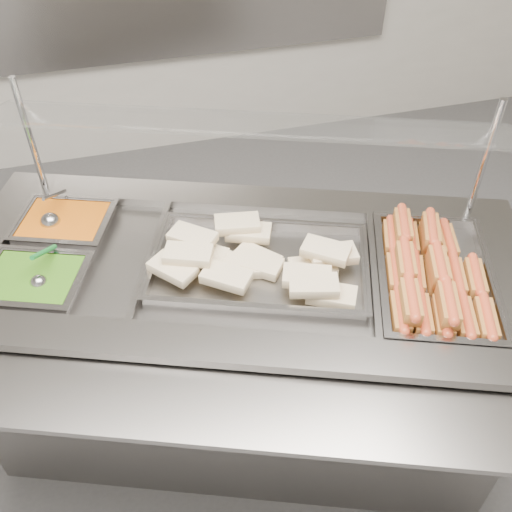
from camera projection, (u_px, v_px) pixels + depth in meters
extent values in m
cube|color=slate|center=(243.00, 349.00, 1.97)|extent=(1.77, 1.22, 0.79)
cube|color=gray|center=(226.00, 347.00, 1.46)|extent=(1.64, 0.72, 0.03)
cube|color=gray|center=(252.00, 199.00, 1.92)|extent=(1.64, 0.72, 0.03)
cube|color=black|center=(241.00, 287.00, 1.76)|extent=(1.56, 1.01, 0.02)
cube|color=gray|center=(374.00, 269.00, 1.66)|extent=(0.20, 0.49, 0.01)
cube|color=gray|center=(150.00, 255.00, 1.70)|extent=(0.20, 0.49, 0.01)
cube|color=gray|center=(218.00, 405.00, 1.37)|extent=(1.61, 0.79, 0.02)
cylinder|color=silver|center=(30.00, 136.00, 1.81)|extent=(0.02, 0.02, 0.40)
cylinder|color=silver|center=(485.00, 160.00, 1.71)|extent=(0.02, 0.02, 0.40)
cube|color=silver|center=(246.00, 124.00, 1.59)|extent=(1.49, 0.78, 0.08)
cube|color=#BB390A|center=(66.00, 228.00, 1.84)|extent=(0.31, 0.28, 0.08)
cube|color=#256710|center=(35.00, 286.00, 1.65)|extent=(0.31, 0.28, 0.08)
cube|color=#9C4F20|center=(400.00, 315.00, 1.54)|extent=(0.09, 0.14, 0.05)
cylinder|color=red|center=(401.00, 310.00, 1.53)|extent=(0.08, 0.15, 0.03)
cube|color=#9C4F20|center=(395.00, 274.00, 1.66)|extent=(0.09, 0.14, 0.05)
cylinder|color=red|center=(396.00, 269.00, 1.65)|extent=(0.08, 0.15, 0.03)
cube|color=#9C4F20|center=(391.00, 239.00, 1.78)|extent=(0.09, 0.14, 0.05)
cylinder|color=red|center=(392.00, 234.00, 1.76)|extent=(0.08, 0.15, 0.03)
cube|color=#9C4F20|center=(421.00, 317.00, 1.54)|extent=(0.09, 0.14, 0.05)
cylinder|color=red|center=(423.00, 312.00, 1.53)|extent=(0.08, 0.15, 0.03)
cube|color=#9C4F20|center=(415.00, 276.00, 1.66)|extent=(0.10, 0.14, 0.05)
cylinder|color=red|center=(416.00, 271.00, 1.64)|extent=(0.08, 0.15, 0.03)
cube|color=#9C4F20|center=(409.00, 240.00, 1.78)|extent=(0.09, 0.14, 0.05)
cylinder|color=red|center=(410.00, 235.00, 1.76)|extent=(0.08, 0.15, 0.03)
cube|color=#9C4F20|center=(442.00, 319.00, 1.54)|extent=(0.09, 0.14, 0.05)
cylinder|color=red|center=(444.00, 313.00, 1.52)|extent=(0.08, 0.15, 0.03)
cube|color=#9C4F20|center=(435.00, 277.00, 1.65)|extent=(0.09, 0.14, 0.05)
cylinder|color=red|center=(436.00, 272.00, 1.64)|extent=(0.08, 0.15, 0.03)
cube|color=#9C4F20|center=(428.00, 242.00, 1.77)|extent=(0.09, 0.14, 0.05)
cylinder|color=red|center=(429.00, 236.00, 1.76)|extent=(0.08, 0.15, 0.03)
cube|color=#9C4F20|center=(464.00, 320.00, 1.53)|extent=(0.09, 0.14, 0.05)
cylinder|color=red|center=(466.00, 315.00, 1.52)|extent=(0.08, 0.15, 0.03)
cube|color=#9C4F20|center=(455.00, 278.00, 1.65)|extent=(0.09, 0.14, 0.05)
cylinder|color=red|center=(456.00, 273.00, 1.64)|extent=(0.08, 0.15, 0.03)
cube|color=#9C4F20|center=(447.00, 243.00, 1.77)|extent=(0.09, 0.14, 0.05)
cylinder|color=red|center=(448.00, 238.00, 1.75)|extent=(0.07, 0.15, 0.03)
cube|color=#9C4F20|center=(486.00, 321.00, 1.53)|extent=(0.10, 0.14, 0.05)
cylinder|color=red|center=(488.00, 316.00, 1.52)|extent=(0.08, 0.15, 0.03)
cube|color=#9C4F20|center=(475.00, 279.00, 1.64)|extent=(0.10, 0.14, 0.05)
cylinder|color=red|center=(476.00, 275.00, 1.63)|extent=(0.08, 0.15, 0.03)
cube|color=#9C4F20|center=(410.00, 302.00, 1.52)|extent=(0.09, 0.14, 0.05)
cylinder|color=red|center=(412.00, 297.00, 1.50)|extent=(0.08, 0.15, 0.03)
cube|color=#9C4F20|center=(405.00, 262.00, 1.63)|extent=(0.09, 0.14, 0.05)
cylinder|color=red|center=(407.00, 257.00, 1.62)|extent=(0.08, 0.15, 0.03)
cube|color=#9C4F20|center=(403.00, 227.00, 1.75)|extent=(0.09, 0.14, 0.05)
cylinder|color=red|center=(404.00, 222.00, 1.73)|extent=(0.08, 0.15, 0.03)
cube|color=#9C4F20|center=(448.00, 305.00, 1.51)|extent=(0.09, 0.14, 0.05)
cylinder|color=red|center=(450.00, 300.00, 1.49)|extent=(0.08, 0.15, 0.03)
cube|color=#9C4F20|center=(438.00, 267.00, 1.62)|extent=(0.09, 0.14, 0.05)
cylinder|color=red|center=(440.00, 262.00, 1.60)|extent=(0.08, 0.15, 0.03)
cube|color=#9C4F20|center=(431.00, 232.00, 1.73)|extent=(0.10, 0.14, 0.05)
cylinder|color=red|center=(432.00, 227.00, 1.72)|extent=(0.09, 0.15, 0.03)
cube|color=#D0B88B|center=(221.00, 260.00, 1.69)|extent=(0.15, 0.15, 0.03)
cube|color=#D0B88B|center=(313.00, 267.00, 1.67)|extent=(0.14, 0.09, 0.03)
cube|color=#D0B88B|center=(332.00, 295.00, 1.59)|extent=(0.16, 0.13, 0.03)
cube|color=#D0B88B|center=(190.00, 256.00, 1.71)|extent=(0.14, 0.09, 0.03)
cube|color=#D0B88B|center=(242.00, 267.00, 1.67)|extent=(0.15, 0.10, 0.03)
cube|color=#D0B88B|center=(257.00, 259.00, 1.70)|extent=(0.15, 0.15, 0.03)
cube|color=#D0B88B|center=(204.00, 254.00, 1.71)|extent=(0.16, 0.14, 0.03)
cube|color=#D0B88B|center=(258.00, 264.00, 1.68)|extent=(0.16, 0.14, 0.03)
cube|color=#D0B88B|center=(307.00, 277.00, 1.60)|extent=(0.15, 0.12, 0.03)
cube|color=#D0B88B|center=(249.00, 232.00, 1.75)|extent=(0.16, 0.12, 0.03)
cube|color=#D0B88B|center=(333.00, 255.00, 1.67)|extent=(0.14, 0.09, 0.03)
cube|color=#D0B88B|center=(314.00, 285.00, 1.57)|extent=(0.15, 0.11, 0.03)
cube|color=#D0B88B|center=(173.00, 268.00, 1.63)|extent=(0.15, 0.15, 0.03)
cube|color=#D0B88B|center=(226.00, 277.00, 1.60)|extent=(0.16, 0.14, 0.03)
cube|color=#D0B88B|center=(188.00, 254.00, 1.63)|extent=(0.16, 0.12, 0.03)
cube|color=#D0B88B|center=(237.00, 224.00, 1.74)|extent=(0.15, 0.10, 0.03)
cube|color=#D0B88B|center=(326.00, 250.00, 1.65)|extent=(0.16, 0.14, 0.03)
cube|color=#D0B88B|center=(192.00, 237.00, 1.69)|extent=(0.15, 0.15, 0.03)
sphere|color=#A3A4A8|center=(51.00, 222.00, 1.81)|extent=(0.06, 0.06, 0.06)
cylinder|color=#A3A4A8|center=(55.00, 195.00, 1.83)|extent=(0.06, 0.14, 0.08)
sphere|color=#A3A4A8|center=(39.00, 283.00, 1.61)|extent=(0.05, 0.05, 0.05)
cylinder|color=#14742E|center=(44.00, 252.00, 1.63)|extent=(0.06, 0.13, 0.08)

